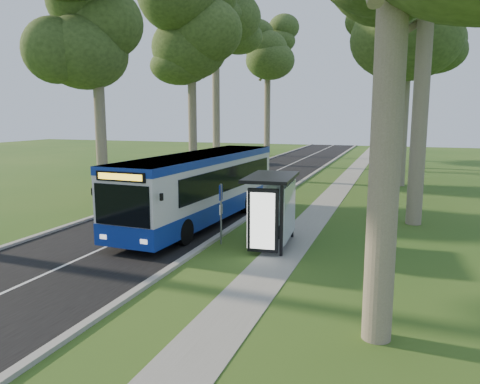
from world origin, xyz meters
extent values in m
plane|color=#2A5219|center=(0.00, 0.00, 0.00)|extent=(120.00, 120.00, 0.00)
cube|color=black|center=(-3.50, 10.00, 0.01)|extent=(7.00, 100.00, 0.02)
cube|color=#9E9B93|center=(0.00, 10.00, 0.06)|extent=(0.25, 100.00, 0.12)
cube|color=#9E9B93|center=(-7.00, 10.00, 0.06)|extent=(0.25, 100.00, 0.12)
cube|color=white|center=(-3.50, 10.00, 0.02)|extent=(0.12, 100.00, 0.00)
cube|color=gray|center=(3.00, 10.00, 0.01)|extent=(1.50, 100.00, 0.02)
cube|color=silver|center=(-1.74, 3.15, 1.75)|extent=(3.16, 11.98, 2.82)
cube|color=navy|center=(-1.74, 3.15, 0.74)|extent=(3.19, 12.01, 0.79)
cube|color=navy|center=(-1.74, 3.15, 3.00)|extent=(3.19, 12.01, 0.32)
cube|color=black|center=(-1.74, -2.80, 1.88)|extent=(2.22, 0.18, 1.43)
cube|color=yellow|center=(-1.74, -2.84, 2.87)|extent=(1.78, 0.12, 0.22)
cube|color=black|center=(-1.74, -2.73, 0.49)|extent=(2.37, 0.26, 0.30)
cylinder|color=black|center=(-2.86, -0.51, 0.51)|extent=(0.34, 1.04, 1.03)
cylinder|color=black|center=(-0.63, -0.51, 0.51)|extent=(0.34, 1.04, 1.03)
cylinder|color=black|center=(-2.86, 6.61, 0.51)|extent=(0.34, 1.04, 1.03)
cylinder|color=black|center=(-0.63, 6.61, 0.51)|extent=(0.34, 1.04, 1.03)
cylinder|color=gray|center=(0.43, 0.01, 1.17)|extent=(0.08, 0.08, 2.35)
cube|color=#0E249A|center=(0.43, 0.01, 2.02)|extent=(0.07, 0.33, 0.58)
cylinder|color=yellow|center=(0.40, 0.01, 2.16)|extent=(0.03, 0.21, 0.21)
cube|color=white|center=(0.43, 0.01, 1.36)|extent=(0.07, 0.28, 0.38)
cube|color=black|center=(2.91, -0.82, 1.28)|extent=(0.11, 0.11, 2.56)
cube|color=black|center=(2.91, 1.81, 1.28)|extent=(0.11, 0.11, 2.56)
cube|color=black|center=(2.27, 0.50, 2.63)|extent=(1.92, 3.24, 0.12)
cube|color=silver|center=(2.99, 0.50, 1.38)|extent=(0.23, 2.61, 2.05)
cube|color=black|center=(2.27, -0.94, 1.28)|extent=(1.09, 0.24, 2.26)
cube|color=white|center=(2.27, -1.02, 1.28)|extent=(0.87, 0.08, 2.00)
cube|color=black|center=(2.58, 0.81, 0.46)|extent=(0.53, 1.87, 0.06)
cylinder|color=black|center=(1.05, 6.30, 0.49)|extent=(0.54, 0.54, 0.97)
cylinder|color=black|center=(1.05, 6.30, 0.99)|extent=(0.58, 0.58, 0.05)
imported|color=silver|center=(-9.31, 27.02, 0.77)|extent=(3.13, 4.85, 1.54)
imported|color=#A8ACB0|center=(-8.57, 27.30, 0.82)|extent=(3.04, 5.28, 1.64)
cylinder|color=#7A6B56|center=(-10.50, 8.00, 5.29)|extent=(0.66, 0.66, 10.58)
ellipsoid|color=#2D4219|center=(-10.50, 8.00, 10.88)|extent=(5.20, 5.20, 7.25)
cylinder|color=#7A6B56|center=(-9.00, 18.00, 5.46)|extent=(0.67, 0.67, 10.92)
ellipsoid|color=#2D4219|center=(-9.00, 18.00, 11.23)|extent=(5.20, 5.20, 7.49)
cylinder|color=#7A6B56|center=(-11.00, 28.00, 6.77)|extent=(0.75, 0.75, 13.53)
ellipsoid|color=#2D4219|center=(-11.00, 28.00, 13.92)|extent=(5.20, 5.20, 9.28)
cylinder|color=#7A6B56|center=(-8.50, 38.00, 6.19)|extent=(0.71, 0.71, 12.38)
ellipsoid|color=#2D4219|center=(-8.50, 38.00, 12.73)|extent=(5.20, 5.20, 8.49)
cylinder|color=#7A6B56|center=(6.50, -6.00, 5.00)|extent=(0.65, 0.65, 10.01)
cylinder|color=#7A6B56|center=(7.50, 6.00, 5.72)|extent=(0.69, 0.69, 11.43)
cylinder|color=#7A6B56|center=(6.80, 18.00, 5.73)|extent=(0.69, 0.69, 11.46)
ellipsoid|color=#2D4219|center=(6.80, 18.00, 11.78)|extent=(5.20, 5.20, 7.86)
cylinder|color=#7A6B56|center=(8.00, 30.00, 5.68)|extent=(0.68, 0.68, 11.35)
ellipsoid|color=#2D4219|center=(8.00, 30.00, 11.68)|extent=(5.20, 5.20, 7.78)
camera|label=1|loc=(6.81, -16.23, 4.95)|focal=35.00mm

